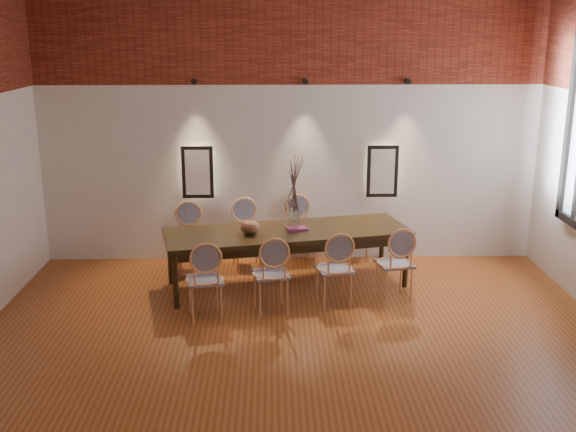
{
  "coord_description": "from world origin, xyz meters",
  "views": [
    {
      "loc": [
        -0.26,
        -5.85,
        3.23
      ],
      "look_at": [
        -0.07,
        2.0,
        1.05
      ],
      "focal_mm": 42.0,
      "sensor_mm": 36.0,
      "label": 1
    }
  ],
  "objects_px": {
    "dining_table": "(287,258)",
    "chair_far_b": "(247,236)",
    "chair_near_b": "(271,274)",
    "bowl": "(250,227)",
    "chair_far_c": "(301,232)",
    "vase": "(294,218)",
    "chair_near_a": "(205,280)",
    "chair_near_c": "(334,269)",
    "book": "(297,228)",
    "chair_far_d": "(353,228)",
    "chair_near_d": "(395,263)",
    "chair_far_a": "(191,240)"
  },
  "relations": [
    {
      "from": "vase",
      "to": "book",
      "type": "xyz_separation_m",
      "value": [
        0.04,
        0.0,
        -0.14
      ]
    },
    {
      "from": "chair_near_a",
      "to": "bowl",
      "type": "distance_m",
      "value": 1.06
    },
    {
      "from": "chair_near_c",
      "to": "bowl",
      "type": "relative_size",
      "value": 3.92
    },
    {
      "from": "chair_far_a",
      "to": "book",
      "type": "xyz_separation_m",
      "value": [
        1.43,
        -0.49,
        0.3
      ]
    },
    {
      "from": "chair_far_c",
      "to": "bowl",
      "type": "bearing_deg",
      "value": 43.31
    },
    {
      "from": "chair_near_c",
      "to": "book",
      "type": "relative_size",
      "value": 3.62
    },
    {
      "from": "chair_near_b",
      "to": "chair_far_b",
      "type": "distance_m",
      "value": 1.56
    },
    {
      "from": "chair_far_c",
      "to": "chair_near_d",
      "type": "bearing_deg",
      "value": 116.47
    },
    {
      "from": "chair_far_b",
      "to": "chair_near_b",
      "type": "bearing_deg",
      "value": 90.0
    },
    {
      "from": "chair_far_d",
      "to": "chair_near_d",
      "type": "bearing_deg",
      "value": 90.0
    },
    {
      "from": "chair_far_b",
      "to": "book",
      "type": "height_order",
      "value": "chair_far_b"
    },
    {
      "from": "bowl",
      "to": "book",
      "type": "xyz_separation_m",
      "value": [
        0.59,
        0.18,
        -0.07
      ]
    },
    {
      "from": "chair_near_b",
      "to": "chair_near_d",
      "type": "height_order",
      "value": "same"
    },
    {
      "from": "chair_far_b",
      "to": "chair_far_c",
      "type": "height_order",
      "value": "same"
    },
    {
      "from": "chair_near_a",
      "to": "chair_far_b",
      "type": "distance_m",
      "value": 1.74
    },
    {
      "from": "dining_table",
      "to": "chair_near_b",
      "type": "distance_m",
      "value": 0.87
    },
    {
      "from": "chair_far_a",
      "to": "chair_near_b",
      "type": "bearing_deg",
      "value": 116.47
    },
    {
      "from": "dining_table",
      "to": "chair_far_c",
      "type": "relative_size",
      "value": 3.3
    },
    {
      "from": "chair_far_c",
      "to": "dining_table",
      "type": "bearing_deg",
      "value": 63.53
    },
    {
      "from": "dining_table",
      "to": "chair_far_a",
      "type": "distance_m",
      "value": 1.4
    },
    {
      "from": "chair_far_b",
      "to": "chair_near_d",
      "type": "bearing_deg",
      "value": 134.88
    },
    {
      "from": "chair_near_d",
      "to": "chair_far_d",
      "type": "relative_size",
      "value": 1.0
    },
    {
      "from": "chair_near_a",
      "to": "chair_near_c",
      "type": "height_order",
      "value": "same"
    },
    {
      "from": "chair_far_c",
      "to": "vase",
      "type": "distance_m",
      "value": 0.94
    },
    {
      "from": "bowl",
      "to": "chair_far_a",
      "type": "bearing_deg",
      "value": 141.35
    },
    {
      "from": "book",
      "to": "chair_near_d",
      "type": "bearing_deg",
      "value": -24.45
    },
    {
      "from": "chair_far_d",
      "to": "bowl",
      "type": "bearing_deg",
      "value": 26.6
    },
    {
      "from": "chair_far_b",
      "to": "chair_far_c",
      "type": "relative_size",
      "value": 1.0
    },
    {
      "from": "chair_near_b",
      "to": "bowl",
      "type": "relative_size",
      "value": 3.92
    },
    {
      "from": "chair_near_a",
      "to": "chair_far_d",
      "type": "xyz_separation_m",
      "value": [
        1.94,
        2.02,
        0.0
      ]
    },
    {
      "from": "chair_near_b",
      "to": "chair_far_c",
      "type": "height_order",
      "value": "same"
    },
    {
      "from": "chair_near_d",
      "to": "chair_far_a",
      "type": "height_order",
      "value": "same"
    },
    {
      "from": "chair_near_c",
      "to": "chair_far_c",
      "type": "xyz_separation_m",
      "value": [
        -0.33,
        1.52,
        0.0
      ]
    },
    {
      "from": "dining_table",
      "to": "chair_far_b",
      "type": "height_order",
      "value": "chair_far_b"
    },
    {
      "from": "chair_near_a",
      "to": "bowl",
      "type": "xyz_separation_m",
      "value": [
        0.5,
        0.85,
        0.37
      ]
    },
    {
      "from": "chair_near_c",
      "to": "chair_far_d",
      "type": "relative_size",
      "value": 1.0
    },
    {
      "from": "dining_table",
      "to": "chair_near_b",
      "type": "bearing_deg",
      "value": -116.47
    },
    {
      "from": "chair_far_b",
      "to": "bowl",
      "type": "distance_m",
      "value": 0.91
    },
    {
      "from": "bowl",
      "to": "chair_near_d",
      "type": "bearing_deg",
      "value": -11.45
    },
    {
      "from": "chair_far_b",
      "to": "book",
      "type": "relative_size",
      "value": 3.62
    },
    {
      "from": "dining_table",
      "to": "book",
      "type": "relative_size",
      "value": 11.92
    },
    {
      "from": "chair_far_a",
      "to": "vase",
      "type": "xyz_separation_m",
      "value": [
        1.39,
        -0.49,
        0.43
      ]
    },
    {
      "from": "chair_near_b",
      "to": "chair_far_c",
      "type": "distance_m",
      "value": 1.74
    },
    {
      "from": "chair_near_d",
      "to": "chair_far_b",
      "type": "xyz_separation_m",
      "value": [
        -1.85,
        1.19,
        0.0
      ]
    },
    {
      "from": "chair_far_a",
      "to": "book",
      "type": "relative_size",
      "value": 3.62
    },
    {
      "from": "chair_near_d",
      "to": "chair_near_c",
      "type": "bearing_deg",
      "value": 180.0
    },
    {
      "from": "dining_table",
      "to": "chair_far_b",
      "type": "bearing_deg",
      "value": 116.47
    },
    {
      "from": "chair_near_b",
      "to": "vase",
      "type": "height_order",
      "value": "vase"
    },
    {
      "from": "chair_near_a",
      "to": "dining_table",
      "type": "bearing_deg",
      "value": 33.8
    },
    {
      "from": "chair_far_d",
      "to": "chair_near_c",
      "type": "bearing_deg",
      "value": 63.53
    }
  ]
}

